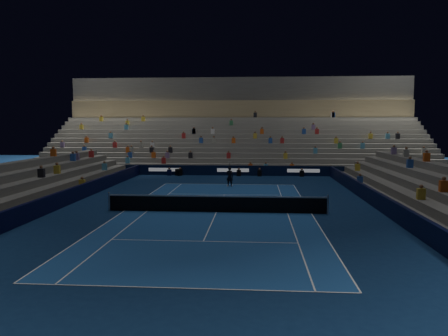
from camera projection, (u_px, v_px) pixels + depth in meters
ground at (217, 212)px, 25.35m from camera, size 90.00×90.00×0.00m
court_surface at (217, 212)px, 25.35m from camera, size 10.97×23.77×0.01m
sponsor_barrier_far at (233, 170)px, 43.66m from camera, size 44.00×0.25×1.00m
sponsor_barrier_east at (387, 206)px, 24.59m from camera, size 0.25×37.00×1.00m
sponsor_barrier_west at (56, 202)px, 26.00m from camera, size 0.25×37.00×1.00m
grandstand_main at (237, 139)px, 52.70m from camera, size 44.00×15.20×11.20m
grandstand_west at (0, 194)px, 26.21m from camera, size 5.00×37.00×2.50m
tennis_net at (217, 204)px, 25.30m from camera, size 12.90×0.10×1.10m
tennis_player at (230, 176)px, 35.94m from camera, size 0.69×0.56×1.64m
broadcast_camera at (179, 172)px, 43.62m from camera, size 0.69×1.05×0.66m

